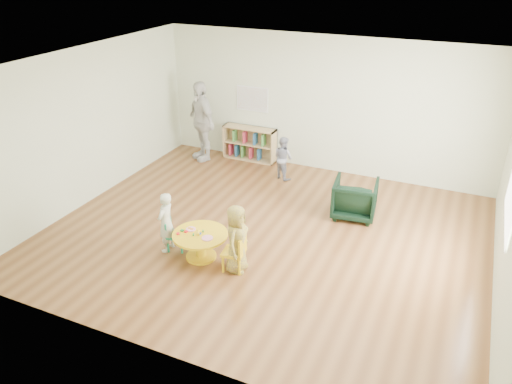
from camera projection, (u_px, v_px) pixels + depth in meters
room at (267, 126)px, 7.49m from camera, size 7.10×7.00×2.80m
activity_table at (200, 241)px, 7.57m from camera, size 0.84×0.84×0.47m
kid_chair_left at (174, 234)px, 7.80m from camera, size 0.34×0.34×0.51m
kid_chair_right at (237, 251)px, 7.28m from camera, size 0.35×0.35×0.59m
bookshelf at (250, 143)px, 11.10m from camera, size 1.20×0.30×0.75m
alphabet_poster at (252, 99)px, 10.76m from camera, size 0.74×0.01×0.54m
armchair at (355, 198)px, 8.74m from camera, size 0.82×0.84×0.69m
child_left at (166, 222)px, 7.68m from camera, size 0.25×0.37×0.99m
child_right at (237, 239)px, 7.19m from camera, size 0.39×0.55×1.05m
toddler at (283, 158)px, 10.14m from camera, size 0.54×0.50×0.89m
adult_caretaker at (201, 121)px, 10.89m from camera, size 1.09×0.93×1.76m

